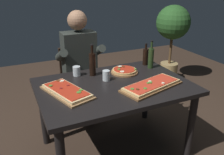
# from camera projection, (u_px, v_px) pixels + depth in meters

# --- Properties ---
(ground_plane) EXTENTS (6.40, 6.40, 0.00)m
(ground_plane) POSITION_uv_depth(u_px,v_px,m) (114.00, 149.00, 2.51)
(ground_plane) COLOR #38281E
(dining_table) EXTENTS (1.40, 0.96, 0.74)m
(dining_table) POSITION_uv_depth(u_px,v_px,m) (114.00, 94.00, 2.26)
(dining_table) COLOR black
(dining_table) RESTS_ON ground_plane
(pizza_rectangular_front) EXTENTS (0.64, 0.39, 0.05)m
(pizza_rectangular_front) POSITION_uv_depth(u_px,v_px,m) (152.00, 85.00, 2.15)
(pizza_rectangular_front) COLOR brown
(pizza_rectangular_front) RESTS_ON dining_table
(pizza_rectangular_left) EXTENTS (0.39, 0.56, 0.05)m
(pizza_rectangular_left) POSITION_uv_depth(u_px,v_px,m) (67.00, 91.00, 2.04)
(pizza_rectangular_left) COLOR olive
(pizza_rectangular_left) RESTS_ON dining_table
(pizza_round_far) EXTENTS (0.28, 0.28, 0.05)m
(pizza_round_far) POSITION_uv_depth(u_px,v_px,m) (124.00, 71.00, 2.49)
(pizza_round_far) COLOR brown
(pizza_round_far) RESTS_ON dining_table
(wine_bottle_dark) EXTENTS (0.06, 0.06, 0.32)m
(wine_bottle_dark) POSITION_uv_depth(u_px,v_px,m) (92.00, 63.00, 2.38)
(wine_bottle_dark) COLOR black
(wine_bottle_dark) RESTS_ON dining_table
(oil_bottle_amber) EXTENTS (0.06, 0.06, 0.31)m
(oil_bottle_amber) POSITION_uv_depth(u_px,v_px,m) (151.00, 58.00, 2.59)
(oil_bottle_amber) COLOR #233819
(oil_bottle_amber) RESTS_ON dining_table
(vinegar_bottle_green) EXTENTS (0.06, 0.06, 0.25)m
(vinegar_bottle_green) POSITION_uv_depth(u_px,v_px,m) (145.00, 56.00, 2.69)
(vinegar_bottle_green) COLOR black
(vinegar_bottle_green) RESTS_ON dining_table
(tumbler_near_camera) EXTENTS (0.07, 0.07, 0.10)m
(tumbler_near_camera) POSITION_uv_depth(u_px,v_px,m) (106.00, 75.00, 2.29)
(tumbler_near_camera) COLOR silver
(tumbler_near_camera) RESTS_ON dining_table
(tumbler_far_side) EXTENTS (0.08, 0.08, 0.10)m
(tumbler_far_side) POSITION_uv_depth(u_px,v_px,m) (77.00, 71.00, 2.41)
(tumbler_far_side) COLOR silver
(tumbler_far_side) RESTS_ON dining_table
(diner_chair) EXTENTS (0.44, 0.44, 0.87)m
(diner_chair) POSITION_uv_depth(u_px,v_px,m) (79.00, 79.00, 3.00)
(diner_chair) COLOR black
(diner_chair) RESTS_ON ground_plane
(seated_diner) EXTENTS (0.53, 0.41, 1.33)m
(seated_diner) POSITION_uv_depth(u_px,v_px,m) (81.00, 62.00, 2.80)
(seated_diner) COLOR #23232D
(seated_diner) RESTS_ON ground_plane
(potted_plant_corner) EXTENTS (0.55, 0.55, 1.27)m
(potted_plant_corner) POSITION_uv_depth(u_px,v_px,m) (173.00, 30.00, 3.91)
(potted_plant_corner) COLOR tan
(potted_plant_corner) RESTS_ON ground_plane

